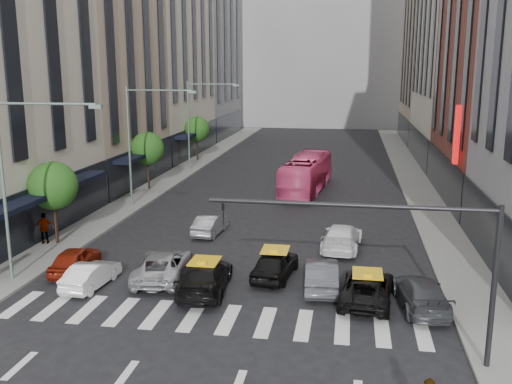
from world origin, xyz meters
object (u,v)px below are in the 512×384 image
at_px(car_white_front, 91,275).
at_px(taxi_center, 275,264).
at_px(taxi_left, 205,277).
at_px(pedestrian_far, 45,228).
at_px(car_red, 75,260).
at_px(bus, 306,174).
at_px(streetlamp_near, 20,166).
at_px(streetlamp_far, 197,114).
at_px(streetlamp_mid, 141,130).

xyz_separation_m(car_white_front, taxi_center, (8.68, 2.69, 0.11)).
height_order(taxi_left, pedestrian_far, pedestrian_far).
xyz_separation_m(car_red, bus, (10.32, 21.86, 0.88)).
relative_size(streetlamp_near, car_white_front, 2.37).
height_order(streetlamp_far, taxi_left, streetlamp_far).
height_order(streetlamp_mid, taxi_center, streetlamp_mid).
bearing_deg(streetlamp_far, streetlamp_mid, -90.00).
height_order(taxi_center, pedestrian_far, pedestrian_far).
relative_size(car_red, taxi_center, 0.93).
bearing_deg(streetlamp_mid, taxi_center, -48.02).
distance_m(streetlamp_far, taxi_center, 32.04).
distance_m(streetlamp_far, bus, 15.14).
bearing_deg(car_white_front, bus, -104.76).
xyz_separation_m(streetlamp_near, taxi_left, (8.90, 0.32, -5.14)).
bearing_deg(streetlamp_mid, pedestrian_far, -102.96).
bearing_deg(car_red, car_white_front, 130.58).
distance_m(streetlamp_near, car_red, 5.73).
distance_m(car_red, car_white_front, 2.46).
distance_m(taxi_left, pedestrian_far, 12.50).
xyz_separation_m(streetlamp_mid, taxi_left, (8.90, -15.68, -5.14)).
distance_m(streetlamp_mid, streetlamp_far, 16.00).
bearing_deg(taxi_center, car_red, 12.70).
xyz_separation_m(car_red, car_white_front, (1.72, -1.76, -0.06)).
bearing_deg(bus, pedestrian_far, 57.93).
distance_m(car_white_front, taxi_center, 9.08).
relative_size(streetlamp_far, car_red, 2.24).
distance_m(streetlamp_near, car_white_front, 6.21).
bearing_deg(streetlamp_far, taxi_left, -74.31).
height_order(streetlamp_mid, pedestrian_far, streetlamp_mid).
distance_m(car_red, pedestrian_far, 5.56).
distance_m(car_white_front, taxi_left, 5.64).
bearing_deg(pedestrian_far, taxi_left, 132.86).
height_order(taxi_left, bus, bus).
height_order(streetlamp_near, bus, streetlamp_near).
xyz_separation_m(streetlamp_near, taxi_center, (11.94, 2.72, -5.17)).
bearing_deg(taxi_center, car_white_front, 24.82).
bearing_deg(bus, streetlamp_mid, 39.20).
xyz_separation_m(streetlamp_far, bus, (11.86, -8.34, -4.34)).
relative_size(streetlamp_mid, bus, 0.80).
xyz_separation_m(taxi_left, pedestrian_far, (-11.27, 5.40, 0.33)).
xyz_separation_m(streetlamp_near, pedestrian_far, (-2.37, 5.73, -4.81)).
bearing_deg(taxi_center, bus, -82.20).
bearing_deg(car_red, bus, -119.04).
bearing_deg(streetlamp_mid, taxi_left, -60.42).
height_order(streetlamp_mid, bus, streetlamp_mid).
distance_m(taxi_center, bus, 20.95).
bearing_deg(streetlamp_mid, streetlamp_near, -90.00).
distance_m(streetlamp_far, pedestrian_far, 26.81).
bearing_deg(pedestrian_far, streetlamp_mid, -124.47).
height_order(taxi_center, bus, bus).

